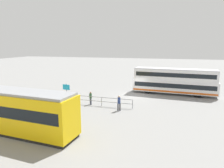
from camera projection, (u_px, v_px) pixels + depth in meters
ground_plane at (135, 95)px, 29.48m from camera, size 160.00×160.00×0.00m
double_decker_bus at (174, 81)px, 29.94m from camera, size 11.96×3.38×3.78m
pedestrian_near_railing at (91, 97)px, 24.84m from camera, size 0.45×0.45×1.59m
pedestrian_crossing at (119, 102)px, 22.47m from camera, size 0.36×0.32×1.74m
pedestrian_railing at (102, 100)px, 24.32m from camera, size 7.57×0.24×1.08m
info_sign at (66, 90)px, 25.72m from camera, size 1.03×0.23×2.39m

